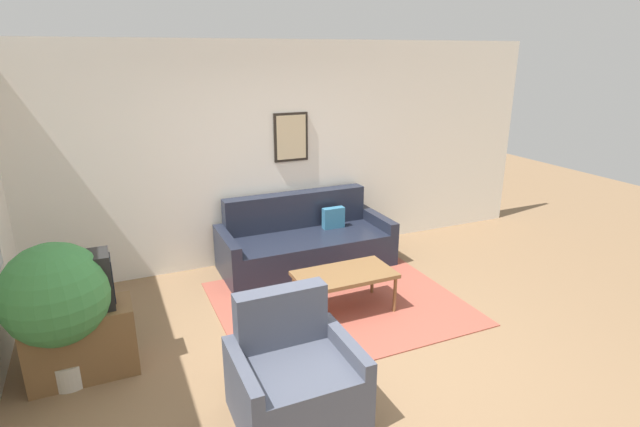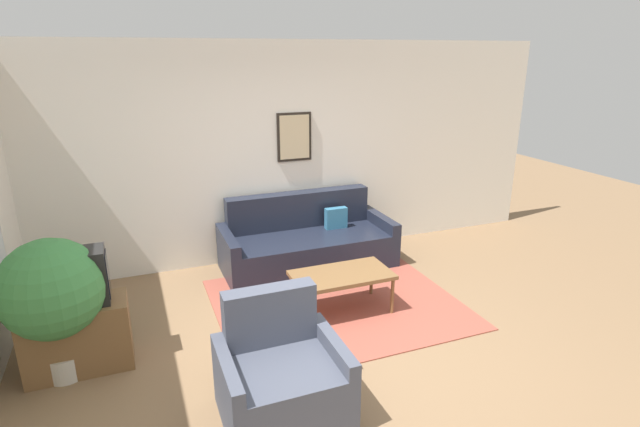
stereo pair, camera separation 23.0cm
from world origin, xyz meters
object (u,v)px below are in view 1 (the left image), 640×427
Objects in this scene: coffee_table at (344,276)px; potted_plant_tall at (56,297)px; armchair at (294,379)px; tv at (72,284)px; couch at (305,243)px.

potted_plant_tall is (-2.55, -0.14, 0.37)m from coffee_table.
potted_plant_tall is (-1.53, 1.09, 0.46)m from armchair.
armchair is at bearing -129.78° from coffee_table.
coffee_table is at bearing 1.64° from tv.
coffee_table is 1.60m from armchair.
couch is 1.26m from coffee_table.
tv is 1.90m from armchair.
potted_plant_tall reaches higher than tv.
tv is at bearing -152.21° from couch.
coffee_table is at bearing 47.47° from armchair.
potted_plant_tall is at bearing -150.67° from tv.
couch is 2.72m from armchair.
armchair is at bearing -39.41° from tv.
tv is 0.50× the size of potted_plant_tall.
potted_plant_tall reaches higher than armchair.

